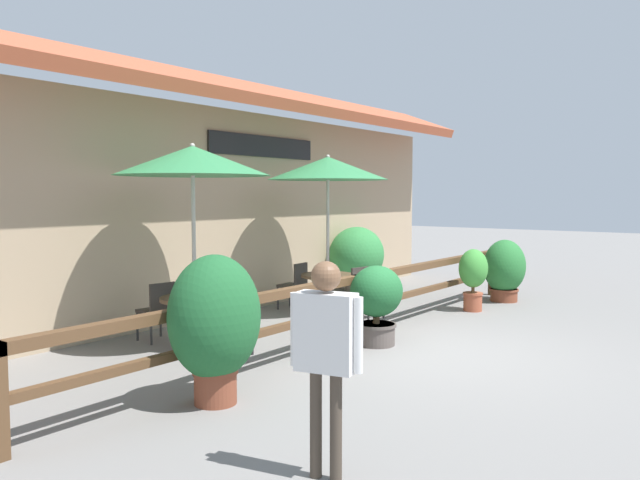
% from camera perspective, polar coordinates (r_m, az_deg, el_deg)
% --- Properties ---
extents(ground_plane, '(60.00, 60.00, 0.00)m').
position_cam_1_polar(ground_plane, '(8.64, 9.28, -10.00)').
color(ground_plane, slate).
extents(building_facade, '(14.28, 1.49, 4.23)m').
position_cam_1_polar(building_facade, '(10.91, -10.06, 4.41)').
color(building_facade, tan).
rests_on(building_facade, ground).
extents(patio_railing, '(10.40, 0.14, 0.95)m').
position_cam_1_polar(patio_railing, '(9.03, 3.41, -4.83)').
color(patio_railing, brown).
rests_on(patio_railing, ground).
extents(patio_umbrella_near, '(2.12, 2.12, 2.80)m').
position_cam_1_polar(patio_umbrella_near, '(8.67, -11.57, 7.09)').
color(patio_umbrella_near, '#B7B2A8').
rests_on(patio_umbrella_near, ground).
extents(dining_table_near, '(0.95, 0.95, 0.71)m').
position_cam_1_polar(dining_table_near, '(8.79, -11.38, -6.02)').
color(dining_table_near, '#4C3826').
rests_on(dining_table_near, ground).
extents(chair_near_streetside, '(0.47, 0.47, 0.86)m').
position_cam_1_polar(chair_near_streetside, '(8.28, -8.44, -7.18)').
color(chair_near_streetside, '#332D28').
rests_on(chair_near_streetside, ground).
extents(chair_near_wallside, '(0.47, 0.47, 0.86)m').
position_cam_1_polar(chair_near_wallside, '(9.27, -14.59, -6.05)').
color(chair_near_wallside, '#332D28').
rests_on(chair_near_wallside, ground).
extents(patio_umbrella_middle, '(2.12, 2.12, 2.80)m').
position_cam_1_polar(patio_umbrella_middle, '(10.94, 0.72, 6.55)').
color(patio_umbrella_middle, '#B7B2A8').
rests_on(patio_umbrella_middle, ground).
extents(dining_table_middle, '(0.95, 0.95, 0.71)m').
position_cam_1_polar(dining_table_middle, '(11.04, 0.71, -3.87)').
color(dining_table_middle, '#4C3826').
rests_on(dining_table_middle, ground).
extents(chair_middle_streetside, '(0.49, 0.49, 0.86)m').
position_cam_1_polar(chair_middle_streetside, '(10.71, 4.15, -4.56)').
color(chair_middle_streetside, '#332D28').
rests_on(chair_middle_streetside, ground).
extents(chair_middle_wallside, '(0.45, 0.45, 0.86)m').
position_cam_1_polar(chair_middle_wallside, '(11.47, -2.29, -3.97)').
color(chair_middle_wallside, '#332D28').
rests_on(chair_middle_wallside, ground).
extents(potted_plant_entrance_palm, '(0.79, 0.71, 1.12)m').
position_cam_1_polar(potted_plant_entrance_palm, '(8.78, 5.18, -5.42)').
color(potted_plant_entrance_palm, '#564C47').
rests_on(potted_plant_entrance_palm, ground).
extents(potted_plant_broad_leaf, '(0.98, 0.88, 1.51)m').
position_cam_1_polar(potted_plant_broad_leaf, '(6.38, -9.61, -7.33)').
color(potted_plant_broad_leaf, brown).
rests_on(potted_plant_broad_leaf, ground).
extents(potted_plant_corner_fern, '(0.57, 0.51, 1.13)m').
position_cam_1_polar(potted_plant_corner_fern, '(11.61, 13.83, -3.03)').
color(potted_plant_corner_fern, '#9E4C33').
rests_on(potted_plant_corner_fern, ground).
extents(potted_plant_small_flowering, '(0.89, 0.80, 1.22)m').
position_cam_1_polar(potted_plant_small_flowering, '(12.83, 16.52, -2.55)').
color(potted_plant_small_flowering, brown).
rests_on(potted_plant_small_flowering, ground).
extents(potted_plant_tall_tropical, '(1.27, 1.15, 1.42)m').
position_cam_1_polar(potted_plant_tall_tropical, '(13.48, 3.38, -1.48)').
color(potted_plant_tall_tropical, '#564C47').
rests_on(potted_plant_tall_tropical, ground).
extents(pedestrian, '(0.29, 0.56, 1.63)m').
position_cam_1_polar(pedestrian, '(4.61, 0.54, -9.15)').
color(pedestrian, '#42382D').
rests_on(pedestrian, ground).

